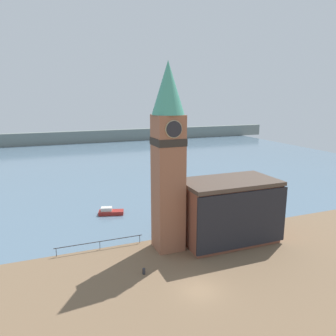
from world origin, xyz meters
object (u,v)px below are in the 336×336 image
at_px(clock_tower, 168,153).
at_px(mooring_bollard_near, 144,271).
at_px(boat_near, 110,212).
at_px(pier_building, 229,211).

distance_m(clock_tower, mooring_bollard_near, 13.80).
relative_size(boat_near, mooring_bollard_near, 5.91).
xyz_separation_m(pier_building, boat_near, (-12.83, 15.61, -3.74)).
distance_m(boat_near, mooring_bollard_near, 19.78).
height_order(boat_near, mooring_bollard_near, boat_near).
relative_size(clock_tower, boat_near, 5.36).
bearing_deg(clock_tower, boat_near, 106.97).
bearing_deg(boat_near, pier_building, -34.33).
bearing_deg(mooring_bollard_near, clock_tower, 46.13).
height_order(pier_building, boat_near, pier_building).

